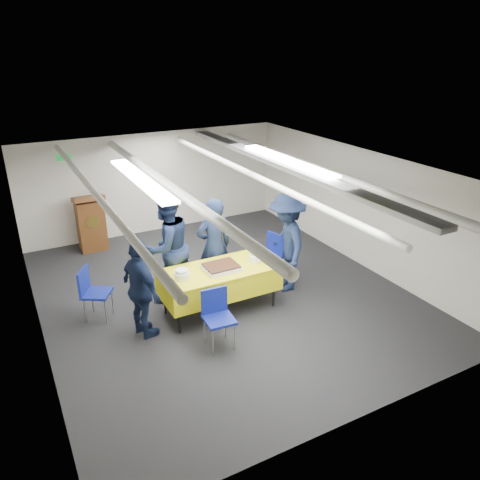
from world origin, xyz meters
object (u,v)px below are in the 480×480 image
object	(u,v)px
sheet_cake	(221,267)
sailor_b	(167,247)
podium	(91,222)
chair_right	(271,252)
chair_near	(217,312)
sailor_c	(141,289)
sailor_a	(214,246)
sailor_d	(286,242)
serving_table	(220,280)
chair_left	(91,289)

from	to	relation	value
sheet_cake	sailor_b	bearing A→B (deg)	126.44
sheet_cake	podium	world-z (taller)	podium
podium	chair_right	size ratio (longest dim) A/B	1.44
chair_near	sailor_b	distance (m)	1.65
chair_right	sailor_c	xyz separation A→B (m)	(-2.70, -0.72, 0.25)
sailor_c	sheet_cake	bearing A→B (deg)	-101.59
sailor_a	sailor_d	distance (m)	1.27
podium	sailor_d	size ratio (longest dim) A/B	0.70
chair_near	serving_table	bearing A→B (deg)	61.87
serving_table	sailor_c	bearing A→B (deg)	-175.27
sailor_a	serving_table	bearing A→B (deg)	74.86
podium	chair_right	world-z (taller)	podium
serving_table	chair_left	distance (m)	2.05
serving_table	sailor_d	world-z (taller)	sailor_d
podium	sailor_c	size ratio (longest dim) A/B	0.80
chair_near	sailor_a	bearing A→B (deg)	66.19
sailor_a	sailor_b	world-z (taller)	sailor_b
chair_near	chair_right	size ratio (longest dim) A/B	1.00
sheet_cake	chair_left	xyz separation A→B (m)	(-1.91, 0.81, -0.29)
sheet_cake	chair_left	size ratio (longest dim) A/B	0.64
sailor_d	sailor_c	bearing A→B (deg)	-68.38
podium	sailor_a	bearing A→B (deg)	-61.97
chair_left	sailor_c	world-z (taller)	sailor_c
serving_table	podium	size ratio (longest dim) A/B	1.54
sailor_c	sailor_d	distance (m)	2.72
sheet_cake	chair_right	distance (m)	1.55
chair_left	sailor_a	distance (m)	2.15
podium	sailor_c	bearing A→B (deg)	-90.06
chair_left	sailor_d	xyz separation A→B (m)	(3.29, -0.61, 0.37)
podium	sailor_a	size ratio (longest dim) A/B	0.72
sailor_c	chair_right	bearing A→B (deg)	-88.70
chair_near	sailor_c	xyz separation A→B (m)	(-0.89, 0.71, 0.25)
chair_left	serving_table	bearing A→B (deg)	-21.33
chair_right	sailor_a	world-z (taller)	sailor_a
sheet_cake	sailor_c	bearing A→B (deg)	-177.96
chair_near	sailor_d	size ratio (longest dim) A/B	0.49
serving_table	chair_near	xyz separation A→B (m)	(-0.44, -0.82, -0.03)
chair_right	sailor_b	xyz separation A→B (m)	(-1.98, 0.15, 0.45)
serving_table	sheet_cake	size ratio (longest dim) A/B	3.47
sailor_c	sailor_d	size ratio (longest dim) A/B	0.88
sailor_c	podium	bearing A→B (deg)	-13.70
sailor_d	chair_right	bearing A→B (deg)	-162.75
sailor_d	serving_table	bearing A→B (deg)	-67.88
sailor_c	sailor_b	bearing A→B (deg)	-53.45
sheet_cake	chair_right	world-z (taller)	chair_right
sheet_cake	chair_left	distance (m)	2.10
sheet_cake	sailor_c	distance (m)	1.33
serving_table	chair_right	distance (m)	1.50
chair_right	chair_left	bearing A→B (deg)	177.63
podium	chair_near	xyz separation A→B (m)	(0.89, -4.37, -0.08)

